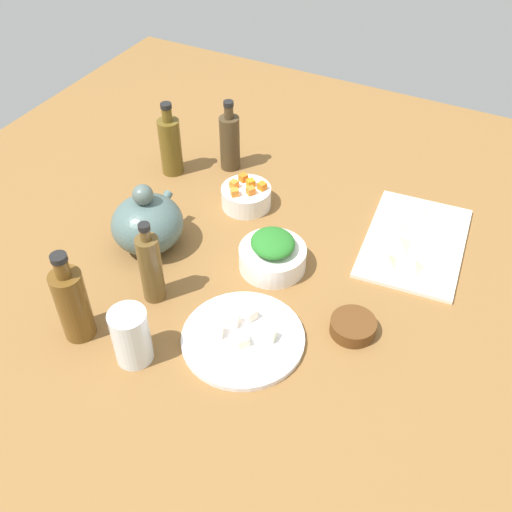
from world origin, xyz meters
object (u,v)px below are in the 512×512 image
Objects in this scene: plate_tofu at (243,338)px; teapot at (147,223)px; bowl_greens at (272,258)px; bowl_small_side at (353,326)px; bowl_carrots at (246,197)px; bottle_0 at (151,267)px; bottle_2 at (170,145)px; bottle_3 at (230,141)px; cutting_board at (415,242)px; drinking_glass_0 at (131,336)px; bottle_1 at (72,303)px.

teapot reaches higher than plate_tofu.
bowl_small_side is (-9.61, -22.61, -1.08)cm from bowl_greens.
bottle_0 is at bearing 176.06° from bowl_carrots.
bowl_carrots is 1.34× the size of bowl_small_side.
bottle_3 is at bearing -54.60° from bottle_2.
plate_tofu is (-43.76, 21.91, 0.10)cm from cutting_board.
bottle_3 is (9.01, -12.67, -0.23)cm from bottle_2.
bottle_0 reaches higher than bottle_3.
cutting_board is 1.64× the size of bottle_2.
bowl_carrots is 51.88cm from drinking_glass_0.
bowl_greens is (-22.07, 26.11, 2.10)cm from cutting_board.
bowl_carrots is 0.61× the size of bottle_2.
drinking_glass_0 is at bearing 125.63° from bowl_small_side.
bottle_1 reaches higher than bowl_carrots.
bowl_small_side is at bearing -93.53° from teapot.
bottle_0 is at bearing -26.31° from bottle_1.
drinking_glass_0 reaches higher than cutting_board.
bowl_small_side is at bearing -76.29° from bottle_0.
bowl_carrots is 1.02× the size of drinking_glass_0.
plate_tofu is 22.03cm from bowl_small_side.
bottle_1 is at bearing 169.03° from bowl_carrots.
bottle_2 is at bearing 63.95° from bowl_small_side.
bowl_small_side is 0.44× the size of bottle_1.
teapot is 36.54cm from bottle_3.
plate_tofu is at bearing -169.04° from bowl_greens.
drinking_glass_0 is (-15.14, -5.72, -2.41)cm from bottle_0.
bottle_0 is (-41.62, 44.22, 7.95)cm from cutting_board.
bowl_greens reaches higher than plate_tofu.
drinking_glass_0 is at bearing 145.85° from cutting_board.
cutting_board is 1.69× the size of bottle_3.
teapot is at bearing 151.48° from bowl_carrots.
bottle_0 is 50.44cm from bottle_3.
bowl_greens is 0.74× the size of bottle_2.
bowl_greens is 43.57cm from bottle_1.
bowl_carrots is at bearing -10.97° from bottle_1.
bottle_3 is 66.47cm from drinking_glass_0.
drinking_glass_0 is at bearing -89.86° from bottle_1.
bowl_carrots is 0.63× the size of bottle_0.
bowl_carrots reaches higher than cutting_board.
bowl_small_side is 70.09cm from bottle_2.
drinking_glass_0 reaches higher than bowl_carrots.
bottle_1 is (-25.11, 48.23, 7.10)cm from bowl_small_side.
teapot is (-6.47, 28.34, 3.98)cm from bowl_greens.
bowl_greens is 1.23× the size of drinking_glass_0.
bottle_1 reaches higher than plate_tofu.
bowl_carrots is at bearing 55.16° from bowl_small_side.
bowl_small_side is at bearing -116.05° from bottle_2.
bowl_small_side is at bearing -56.72° from plate_tofu.
bottle_2 reaches higher than bowl_greens.
bottle_2 is (40.57, 21.95, -0.18)cm from bottle_0.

